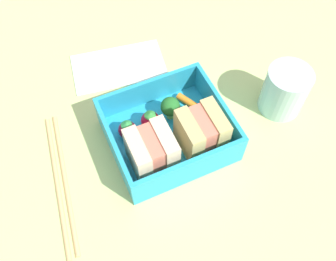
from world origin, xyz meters
The scene contains 12 objects.
ground_plane centered at (0.00, 0.00, -1.00)cm, with size 120.00×120.00×2.00cm, color #B9CB78.
bento_tray centered at (0.00, 0.00, 0.60)cm, with size 16.61×14.72×1.20cm, color #249BBE.
bento_rim centered at (0.00, 0.00, 3.52)cm, with size 16.61×14.72×4.63cm.
sandwich_left centered at (-3.70, 2.91, 4.27)cm, with size 5.81×5.82×6.15cm.
sandwich_center_left centered at (3.70, 2.91, 4.27)cm, with size 5.81×5.82×6.15cm.
carrot_stick_far_left centered at (-5.38, -3.54, 1.74)cm, with size 1.08×1.08×4.76cm, color orange.
broccoli_floret centered at (-1.73, -3.01, 3.60)cm, with size 2.88×2.88×3.97cm.
strawberry_left centered at (1.60, -2.63, 2.73)cm, with size 2.82×2.82×3.42cm.
strawberry_far_left centered at (5.20, -2.56, 2.67)cm, with size 2.69×2.69×3.29cm.
chopstick_pair centered at (16.29, -0.38, 0.35)cm, with size 4.68×21.88×0.70cm.
drinking_glass centered at (-18.44, 1.38, 3.76)cm, with size 6.58×6.58×7.52cm, color silver.
folded_napkin centered at (1.69, -16.45, 0.20)cm, with size 15.26×8.75×0.40cm, color silver.
Camera 1 is at (11.50, 25.47, 47.92)cm, focal length 40.00 mm.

